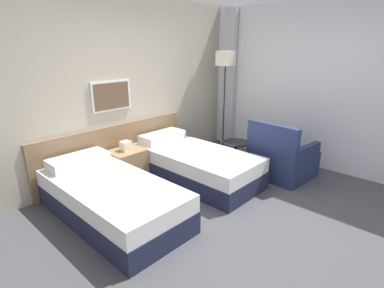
{
  "coord_description": "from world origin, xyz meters",
  "views": [
    {
      "loc": [
        -2.64,
        -1.92,
        1.98
      ],
      "look_at": [
        0.36,
        0.89,
        0.62
      ],
      "focal_mm": 28.0,
      "sensor_mm": 36.0,
      "label": 1
    }
  ],
  "objects_px": {
    "floor_lamp": "(225,67)",
    "armchair": "(281,159)",
    "nightstand": "(127,165)",
    "bed_near_window": "(194,164)",
    "bed_near_door": "(111,198)",
    "side_table": "(236,151)"
  },
  "relations": [
    {
      "from": "bed_near_door",
      "to": "nightstand",
      "type": "xyz_separation_m",
      "value": [
        0.74,
        0.71,
        0.01
      ]
    },
    {
      "from": "bed_near_window",
      "to": "floor_lamp",
      "type": "height_order",
      "value": "floor_lamp"
    },
    {
      "from": "floor_lamp",
      "to": "side_table",
      "type": "bearing_deg",
      "value": -128.72
    },
    {
      "from": "bed_near_window",
      "to": "bed_near_door",
      "type": "bearing_deg",
      "value": 180.0
    },
    {
      "from": "bed_near_door",
      "to": "side_table",
      "type": "xyz_separation_m",
      "value": [
        2.18,
        -0.26,
        0.1
      ]
    },
    {
      "from": "armchair",
      "to": "bed_near_door",
      "type": "bearing_deg",
      "value": 74.69
    },
    {
      "from": "bed_near_door",
      "to": "armchair",
      "type": "xyz_separation_m",
      "value": [
        2.48,
        -0.92,
        0.03
      ]
    },
    {
      "from": "bed_near_window",
      "to": "nightstand",
      "type": "relative_size",
      "value": 3.14
    },
    {
      "from": "side_table",
      "to": "armchair",
      "type": "xyz_separation_m",
      "value": [
        0.31,
        -0.65,
        -0.07
      ]
    },
    {
      "from": "bed_near_door",
      "to": "armchair",
      "type": "height_order",
      "value": "armchair"
    },
    {
      "from": "bed_near_door",
      "to": "nightstand",
      "type": "distance_m",
      "value": 1.02
    },
    {
      "from": "nightstand",
      "to": "armchair",
      "type": "height_order",
      "value": "armchair"
    },
    {
      "from": "bed_near_door",
      "to": "armchair",
      "type": "bearing_deg",
      "value": -20.29
    },
    {
      "from": "floor_lamp",
      "to": "armchair",
      "type": "relative_size",
      "value": 2.1
    },
    {
      "from": "bed_near_window",
      "to": "side_table",
      "type": "height_order",
      "value": "bed_near_window"
    },
    {
      "from": "floor_lamp",
      "to": "bed_near_window",
      "type": "bearing_deg",
      "value": -161.87
    },
    {
      "from": "nightstand",
      "to": "side_table",
      "type": "xyz_separation_m",
      "value": [
        1.44,
        -0.97,
        0.09
      ]
    },
    {
      "from": "nightstand",
      "to": "floor_lamp",
      "type": "xyz_separation_m",
      "value": [
        1.98,
        -0.3,
        1.36
      ]
    },
    {
      "from": "bed_near_door",
      "to": "floor_lamp",
      "type": "relative_size",
      "value": 1.04
    },
    {
      "from": "nightstand",
      "to": "bed_near_window",
      "type": "bearing_deg",
      "value": -43.91
    },
    {
      "from": "bed_near_window",
      "to": "floor_lamp",
      "type": "relative_size",
      "value": 1.04
    },
    {
      "from": "floor_lamp",
      "to": "armchair",
      "type": "distance_m",
      "value": 1.89
    }
  ]
}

